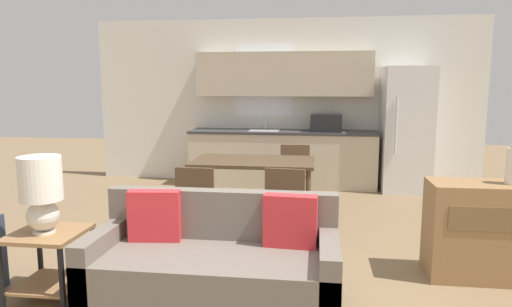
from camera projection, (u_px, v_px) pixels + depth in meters
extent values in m
cube|color=silver|center=(284.00, 102.00, 7.60)|extent=(6.40, 0.06, 2.70)
cube|color=white|center=(264.00, 81.00, 7.55)|extent=(0.95, 0.01, 1.18)
cube|color=beige|center=(282.00, 159.00, 7.40)|extent=(2.97, 0.62, 0.86)
cube|color=#38383A|center=(283.00, 132.00, 7.33)|extent=(3.00, 0.65, 0.04)
cube|color=#B2B5B7|center=(264.00, 131.00, 7.32)|extent=(0.48, 0.36, 0.01)
cylinder|color=#B7BABC|center=(265.00, 122.00, 7.47)|extent=(0.02, 0.02, 0.24)
cube|color=beige|center=(284.00, 74.00, 7.33)|extent=(2.82, 0.34, 0.70)
cube|color=black|center=(326.00, 123.00, 7.17)|extent=(0.48, 0.36, 0.28)
cube|color=white|center=(406.00, 129.00, 7.00)|extent=(0.72, 0.74, 1.90)
cylinder|color=silver|center=(396.00, 125.00, 6.63)|extent=(0.02, 0.02, 0.86)
cube|color=brown|center=(253.00, 162.00, 5.39)|extent=(1.43, 0.83, 0.04)
cylinder|color=brown|center=(192.00, 198.00, 5.19)|extent=(0.05, 0.05, 0.71)
cylinder|color=brown|center=(308.00, 202.00, 5.01)|extent=(0.05, 0.05, 0.71)
cylinder|color=brown|center=(207.00, 185.00, 5.88)|extent=(0.05, 0.05, 0.71)
cylinder|color=brown|center=(309.00, 188.00, 5.71)|extent=(0.05, 0.05, 0.71)
cylinder|color=#3D2D1E|center=(127.00, 277.00, 3.80)|extent=(0.05, 0.05, 0.10)
cylinder|color=#3D2D1E|center=(323.00, 289.00, 3.58)|extent=(0.05, 0.05, 0.10)
cube|color=#6B6056|center=(213.00, 274.00, 3.35)|extent=(1.82, 0.80, 0.33)
cube|color=#6B6056|center=(222.00, 234.00, 3.64)|extent=(1.82, 0.14, 0.72)
cube|color=#6B6056|center=(104.00, 259.00, 3.45)|extent=(0.14, 0.80, 0.47)
cube|color=#6B6056|center=(329.00, 271.00, 3.22)|extent=(0.14, 0.80, 0.47)
cube|color=red|center=(155.00, 216.00, 3.55)|extent=(0.41, 0.16, 0.40)
cube|color=red|center=(290.00, 221.00, 3.41)|extent=(0.41, 0.15, 0.40)
cube|color=olive|center=(48.00, 234.00, 3.48)|extent=(0.52, 0.52, 0.03)
cube|color=olive|center=(51.00, 283.00, 3.54)|extent=(0.47, 0.47, 0.02)
cube|color=black|center=(1.00, 278.00, 3.31)|extent=(0.03, 0.03, 0.50)
cube|color=black|center=(62.00, 282.00, 3.25)|extent=(0.03, 0.03, 0.50)
cube|color=black|center=(40.00, 254.00, 3.78)|extent=(0.03, 0.03, 0.50)
cube|color=black|center=(94.00, 257.00, 3.72)|extent=(0.03, 0.03, 0.50)
cylinder|color=silver|center=(44.00, 232.00, 3.45)|extent=(0.16, 0.16, 0.02)
sphere|color=silver|center=(43.00, 215.00, 3.43)|extent=(0.23, 0.23, 0.23)
cylinder|color=white|center=(40.00, 178.00, 3.39)|extent=(0.31, 0.31, 0.33)
cube|color=olive|center=(491.00, 231.00, 3.85)|extent=(1.04, 0.45, 0.83)
cube|color=brown|center=(503.00, 220.00, 3.61)|extent=(0.83, 0.01, 0.20)
cube|color=brown|center=(288.00, 201.00, 4.72)|extent=(0.47, 0.47, 0.04)
cube|color=brown|center=(285.00, 186.00, 4.50)|extent=(0.40, 0.08, 0.36)
cylinder|color=black|center=(306.00, 219.00, 4.87)|extent=(0.03, 0.03, 0.42)
cylinder|color=black|center=(275.00, 217.00, 4.96)|extent=(0.03, 0.03, 0.42)
cylinder|color=black|center=(302.00, 229.00, 4.55)|extent=(0.03, 0.03, 0.42)
cylinder|color=black|center=(268.00, 226.00, 4.63)|extent=(0.03, 0.03, 0.42)
cube|color=brown|center=(201.00, 200.00, 4.78)|extent=(0.44, 0.44, 0.04)
cube|color=brown|center=(195.00, 185.00, 4.56)|extent=(0.40, 0.05, 0.36)
cylinder|color=black|center=(221.00, 217.00, 4.95)|extent=(0.03, 0.03, 0.42)
cylinder|color=black|center=(191.00, 216.00, 5.01)|extent=(0.03, 0.03, 0.42)
cylinder|color=black|center=(212.00, 227.00, 4.62)|extent=(0.03, 0.03, 0.42)
cylinder|color=black|center=(180.00, 225.00, 4.68)|extent=(0.03, 0.03, 0.42)
cube|color=brown|center=(295.00, 174.00, 6.10)|extent=(0.44, 0.44, 0.04)
cube|color=brown|center=(295.00, 158.00, 6.26)|extent=(0.40, 0.05, 0.36)
cylinder|color=black|center=(282.00, 194.00, 5.98)|extent=(0.03, 0.03, 0.42)
cylinder|color=black|center=(308.00, 195.00, 5.96)|extent=(0.03, 0.03, 0.42)
cylinder|color=black|center=(282.00, 188.00, 6.32)|extent=(0.03, 0.03, 0.42)
cylinder|color=black|center=(307.00, 189.00, 6.29)|extent=(0.03, 0.03, 0.42)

